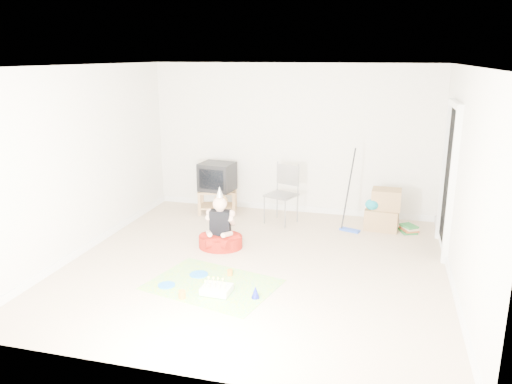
% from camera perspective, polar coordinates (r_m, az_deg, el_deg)
% --- Properties ---
extents(ground, '(5.00, 5.00, 0.00)m').
position_cam_1_polar(ground, '(6.79, -0.04, -8.27)').
color(ground, beige).
rests_on(ground, ground).
extents(doorway_recess, '(0.02, 0.90, 2.05)m').
position_cam_1_polar(doorway_recess, '(7.47, 21.20, 1.17)').
color(doorway_recess, black).
rests_on(doorway_recess, ground).
extents(tv_stand, '(0.74, 0.55, 0.42)m').
position_cam_1_polar(tv_stand, '(8.90, -4.41, -0.81)').
color(tv_stand, '#A97C4C').
rests_on(tv_stand, ground).
extents(crt_tv, '(0.62, 0.53, 0.49)m').
position_cam_1_polar(crt_tv, '(8.79, -4.46, 1.77)').
color(crt_tv, black).
rests_on(crt_tv, tv_stand).
extents(folding_chair, '(0.57, 0.56, 0.99)m').
position_cam_1_polar(folding_chair, '(8.27, 2.89, -0.35)').
color(folding_chair, gray).
rests_on(folding_chair, ground).
extents(cardboard_boxes, '(0.56, 0.44, 0.66)m').
position_cam_1_polar(cardboard_boxes, '(8.27, 14.31, -2.03)').
color(cardboard_boxes, '#9E784C').
rests_on(cardboard_boxes, ground).
extents(floor_mop, '(0.34, 0.41, 1.29)m').
position_cam_1_polar(floor_mop, '(8.07, 10.76, -2.68)').
color(floor_mop, blue).
rests_on(floor_mop, ground).
extents(book_pile, '(0.31, 0.35, 0.13)m').
position_cam_1_polar(book_pile, '(8.32, 17.07, -4.00)').
color(book_pile, '#257030').
rests_on(book_pile, ground).
extents(seated_woman, '(0.71, 0.71, 0.92)m').
position_cam_1_polar(seated_woman, '(7.32, -4.09, -4.83)').
color(seated_woman, '#A4190F').
rests_on(seated_woman, ground).
extents(party_mat, '(1.71, 1.41, 0.01)m').
position_cam_1_polar(party_mat, '(6.25, -5.01, -10.49)').
color(party_mat, '#FF35A6').
rests_on(party_mat, ground).
extents(birthday_cake, '(0.35, 0.28, 0.15)m').
position_cam_1_polar(birthday_cake, '(6.01, -4.52, -11.11)').
color(birthday_cake, white).
rests_on(birthday_cake, party_mat).
extents(blue_plate_near, '(0.33, 0.33, 0.01)m').
position_cam_1_polar(blue_plate_near, '(6.51, -6.55, -9.33)').
color(blue_plate_near, blue).
rests_on(blue_plate_near, party_mat).
extents(blue_plate_far, '(0.21, 0.21, 0.01)m').
position_cam_1_polar(blue_plate_far, '(6.29, -10.19, -10.44)').
color(blue_plate_far, blue).
rests_on(blue_plate_far, party_mat).
extents(orange_cup_near, '(0.08, 0.08, 0.08)m').
position_cam_1_polar(orange_cup_near, '(6.45, -3.00, -9.18)').
color(orange_cup_near, orange).
rests_on(orange_cup_near, party_mat).
extents(orange_cup_far, '(0.10, 0.10, 0.09)m').
position_cam_1_polar(orange_cup_far, '(5.95, -8.44, -11.52)').
color(orange_cup_far, orange).
rests_on(orange_cup_far, party_mat).
extents(blue_party_hat, '(0.10, 0.10, 0.15)m').
position_cam_1_polar(blue_party_hat, '(5.88, -0.07, -11.37)').
color(blue_party_hat, '#1A22B9').
rests_on(blue_party_hat, party_mat).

